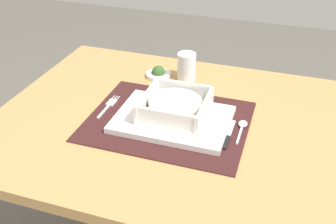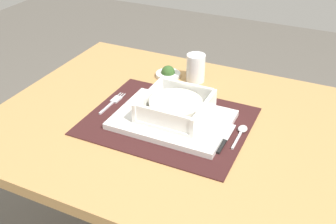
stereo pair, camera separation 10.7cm
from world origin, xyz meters
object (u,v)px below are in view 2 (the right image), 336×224
Objects in this scene: butter_knife at (225,140)px; condiment_saucer at (168,73)px; dining_table at (178,152)px; drinking_glass at (196,69)px; porridge_bowl at (176,107)px; spoon at (242,131)px; fork at (114,102)px.

condiment_saucer is at bearing 137.92° from butter_knife.
drinking_glass reaches higher than dining_table.
porridge_bowl is 1.61× the size of spoon.
butter_knife reaches higher than dining_table.
condiment_saucer is at bearing 72.10° from fork.
fork is at bearing 179.08° from porridge_bowl.
dining_table is at bearing -79.07° from drinking_glass.
drinking_glass is (-0.22, 0.22, 0.03)m from spoon.
porridge_bowl is 1.30× the size of butter_knife.
butter_knife is 0.34m from drinking_glass.
drinking_glass reaches higher than spoon.
drinking_glass is (0.16, 0.23, 0.03)m from fork.
condiment_saucer is (-0.31, 0.21, 0.00)m from spoon.
butter_knife is at bearing -7.46° from fork.
spoon reaches higher than butter_knife.
butter_knife reaches higher than fork.
drinking_glass reaches higher than fork.
fork is 0.28m from drinking_glass.
dining_table is at bearing -171.03° from spoon.
porridge_bowl is 2.13× the size of condiment_saucer.
dining_table is at bearing 166.60° from butter_knife.
spoon is 0.31m from drinking_glass.
spoon is at bearing 64.40° from butter_knife.
porridge_bowl is at bearing -80.89° from drinking_glass.
porridge_bowl is 0.24m from drinking_glass.
butter_knife is (0.15, -0.04, -0.04)m from porridge_bowl.
butter_knife is at bearing -113.48° from spoon.
butter_knife is 1.63× the size of condiment_saucer.
dining_table is 0.29m from condiment_saucer.
butter_knife is (-0.03, -0.05, -0.00)m from spoon.
drinking_glass is (-0.19, 0.28, 0.03)m from butter_knife.
condiment_saucer is (-0.09, -0.01, -0.03)m from drinking_glass.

